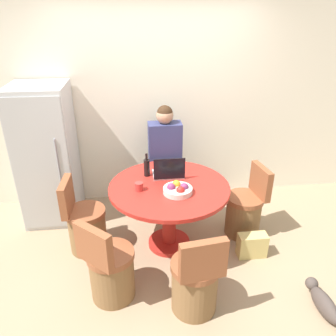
{
  "coord_description": "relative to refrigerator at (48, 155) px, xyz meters",
  "views": [
    {
      "loc": [
        -0.33,
        -2.57,
        2.35
      ],
      "look_at": [
        0.03,
        0.42,
        0.89
      ],
      "focal_mm": 35.0,
      "sensor_mm": 36.0,
      "label": 1
    }
  ],
  "objects": [
    {
      "name": "cat",
      "position": [
        2.54,
        -1.8,
        -0.72
      ],
      "size": [
        0.14,
        0.52,
        0.18
      ],
      "rotation": [
        0.0,
        0.0,
        1.61
      ],
      "color": "#473D38",
      "rests_on": "ground_plane"
    },
    {
      "name": "laptop",
      "position": [
        1.35,
        -0.56,
        -0.02
      ],
      "size": [
        0.33,
        0.25,
        0.25
      ],
      "rotation": [
        0.0,
        0.0,
        3.14
      ],
      "color": "#B7B7BC",
      "rests_on": "dining_table"
    },
    {
      "name": "chair_near_left_corner",
      "position": [
        0.74,
        -1.41,
        -0.53
      ],
      "size": [
        0.48,
        0.48,
        0.83
      ],
      "rotation": [
        0.0,
        0.0,
        2.4
      ],
      "color": "brown",
      "rests_on": "ground_plane"
    },
    {
      "name": "handbag",
      "position": [
        2.18,
        -1.04,
        -0.69
      ],
      "size": [
        0.3,
        0.14,
        0.26
      ],
      "color": "tan",
      "rests_on": "ground_plane"
    },
    {
      "name": "fruit_bowl",
      "position": [
        1.4,
        -0.91,
        -0.04
      ],
      "size": [
        0.29,
        0.29,
        0.1
      ],
      "color": "beige",
      "rests_on": "dining_table"
    },
    {
      "name": "bottle",
      "position": [
        1.13,
        -0.51,
        0.03
      ],
      "size": [
        0.06,
        0.06,
        0.26
      ],
      "color": "black",
      "rests_on": "dining_table"
    },
    {
      "name": "chair_near_camera",
      "position": [
        1.45,
        -1.64,
        -0.53
      ],
      "size": [
        0.42,
        0.43,
        0.83
      ],
      "rotation": [
        0.0,
        0.0,
        -3.02
      ],
      "color": "brown",
      "rests_on": "ground_plane"
    },
    {
      "name": "chair_right_side",
      "position": [
        2.22,
        -0.65,
        -0.53
      ],
      "size": [
        0.43,
        0.42,
        0.83
      ],
      "rotation": [
        0.0,
        0.0,
        -1.44
      ],
      "color": "brown",
      "rests_on": "ground_plane"
    },
    {
      "name": "person_seated",
      "position": [
        1.38,
        0.08,
        -0.07
      ],
      "size": [
        0.4,
        0.37,
        1.36
      ],
      "rotation": [
        0.0,
        0.0,
        3.14
      ],
      "color": "#2D2D38",
      "rests_on": "ground_plane"
    },
    {
      "name": "coffee_cup",
      "position": [
        1.03,
        -0.82,
        -0.03
      ],
      "size": [
        0.08,
        0.08,
        0.08
      ],
      "color": "#B2332D",
      "rests_on": "dining_table"
    },
    {
      "name": "wall_back",
      "position": [
        1.31,
        0.39,
        0.48
      ],
      "size": [
        7.0,
        0.06,
        2.6
      ],
      "color": "silver",
      "rests_on": "ground_plane"
    },
    {
      "name": "refrigerator",
      "position": [
        0.0,
        0.0,
        0.0
      ],
      "size": [
        0.62,
        0.69,
        1.63
      ],
      "color": "silver",
      "rests_on": "ground_plane"
    },
    {
      "name": "ground_plane",
      "position": [
        1.31,
        -1.08,
        -0.82
      ],
      "size": [
        12.0,
        12.0,
        0.0
      ],
      "primitive_type": "plane",
      "color": "#9E8466"
    },
    {
      "name": "chair_left_side",
      "position": [
        0.45,
        -0.71,
        -0.53
      ],
      "size": [
        0.42,
        0.41,
        0.83
      ],
      "rotation": [
        0.0,
        0.0,
        1.52
      ],
      "color": "brown",
      "rests_on": "ground_plane"
    },
    {
      "name": "dining_table",
      "position": [
        1.34,
        -0.76,
        -0.24
      ],
      "size": [
        1.23,
        1.23,
        0.74
      ],
      "color": "#B2261E",
      "rests_on": "ground_plane"
    }
  ]
}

